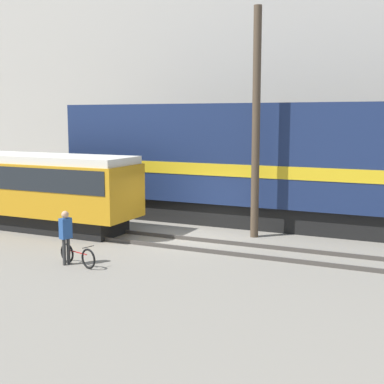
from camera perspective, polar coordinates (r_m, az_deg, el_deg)
name	(u,v)px	position (r m, az deg, el deg)	size (l,w,h in m)	color
ground_plane	(185,239)	(20.39, -0.74, -5.03)	(120.00, 120.00, 0.00)	gray
track_near	(175,242)	(19.64, -1.82, -5.34)	(60.00, 1.50, 0.14)	#47423D
track_far	(223,220)	(23.78, 3.27, -2.98)	(60.00, 1.51, 0.14)	#47423D
building_backdrop	(284,83)	(32.35, 9.76, 11.42)	(49.37, 6.00, 13.17)	#B7B2A8
freight_locomotive	(299,164)	(22.39, 11.34, 2.95)	(20.81, 3.04, 5.75)	black
streetcar	(27,186)	(23.27, -17.21, 0.64)	(9.90, 2.54, 3.08)	black
bicycle	(78,256)	(17.12, -12.11, -6.66)	(1.65, 0.60, 0.70)	black
person	(66,232)	(17.16, -13.33, -4.18)	(0.31, 0.40, 1.71)	#333333
utility_pole_center	(256,124)	(20.38, 6.84, 7.17)	(0.31, 0.31, 8.65)	#4C3D2D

